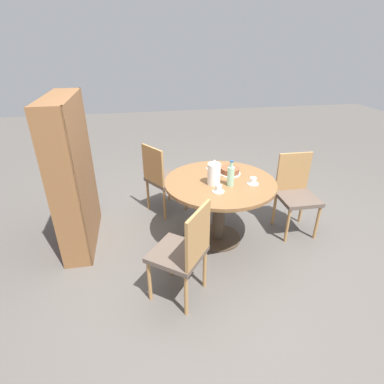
# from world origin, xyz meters

# --- Properties ---
(ground_plane) EXTENTS (14.00, 14.00, 0.00)m
(ground_plane) POSITION_xyz_m (0.00, 0.00, 0.00)
(ground_plane) COLOR #56514C
(dining_table) EXTENTS (1.18, 1.18, 0.74)m
(dining_table) POSITION_xyz_m (0.00, 0.00, 0.58)
(dining_table) COLOR #473828
(dining_table) RESTS_ON ground_plane
(chair_a) EXTENTS (0.58, 0.58, 0.93)m
(chair_a) POSITION_xyz_m (0.75, 0.56, 0.50)
(chair_a) COLOR #A87A47
(chair_a) RESTS_ON ground_plane
(chair_b) EXTENTS (0.59, 0.59, 0.93)m
(chair_b) POSITION_xyz_m (-0.78, 0.52, 0.50)
(chair_b) COLOR #A87A47
(chair_b) RESTS_ON ground_plane
(chair_c) EXTENTS (0.42, 0.42, 0.93)m
(chair_c) POSITION_xyz_m (0.06, -0.93, 0.50)
(chair_c) COLOR #A87A47
(chair_c) RESTS_ON ground_plane
(bookshelf) EXTENTS (1.00, 0.28, 1.61)m
(bookshelf) POSITION_xyz_m (0.28, 1.50, 0.76)
(bookshelf) COLOR brown
(bookshelf) RESTS_ON ground_plane
(coffee_pot) EXTENTS (0.13, 0.13, 0.26)m
(coffee_pot) POSITION_xyz_m (-0.06, 0.09, 0.86)
(coffee_pot) COLOR white
(coffee_pot) RESTS_ON dining_table
(water_bottle) EXTENTS (0.07, 0.07, 0.27)m
(water_bottle) POSITION_xyz_m (-0.12, -0.07, 0.85)
(water_bottle) COLOR #99C6A3
(water_bottle) RESTS_ON dining_table
(cake_main) EXTENTS (0.23, 0.23, 0.07)m
(cake_main) POSITION_xyz_m (0.16, -0.15, 0.77)
(cake_main) COLOR white
(cake_main) RESTS_ON dining_table
(cup_a) EXTENTS (0.12, 0.12, 0.07)m
(cup_a) POSITION_xyz_m (-0.24, 0.08, 0.77)
(cup_a) COLOR silver
(cup_a) RESTS_ON dining_table
(cup_b) EXTENTS (0.12, 0.12, 0.07)m
(cup_b) POSITION_xyz_m (0.34, 0.02, 0.77)
(cup_b) COLOR silver
(cup_b) RESTS_ON dining_table
(cup_c) EXTENTS (0.12, 0.12, 0.07)m
(cup_c) POSITION_xyz_m (-0.13, -0.31, 0.77)
(cup_c) COLOR silver
(cup_c) RESTS_ON dining_table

